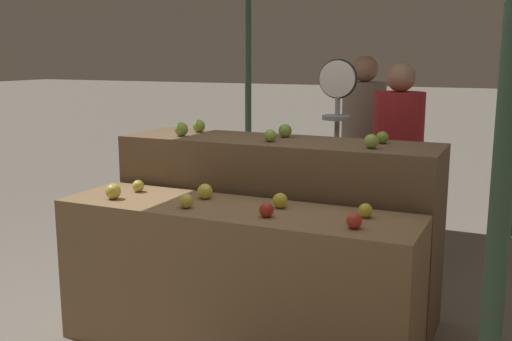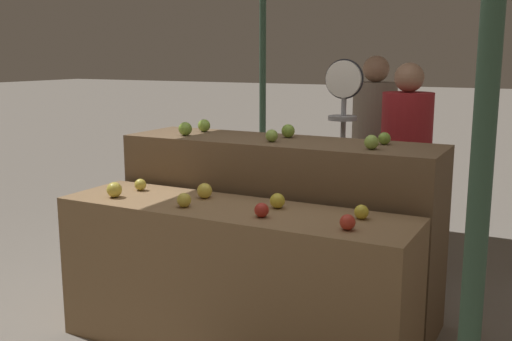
# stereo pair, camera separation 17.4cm
# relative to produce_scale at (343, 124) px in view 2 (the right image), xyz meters

# --- Properties ---
(display_counter_front) EXTENTS (1.99, 0.55, 0.83)m
(display_counter_front) POSITION_rel_produce_scale_xyz_m (-0.19, -1.23, -0.75)
(display_counter_front) COLOR olive
(display_counter_front) RESTS_ON ground_plane
(display_counter_back) EXTENTS (1.99, 0.55, 1.13)m
(display_counter_back) POSITION_rel_produce_scale_xyz_m (-0.19, -0.63, -0.61)
(display_counter_back) COLOR brown
(display_counter_back) RESTS_ON ground_plane
(apple_front_0) EXTENTS (0.09, 0.09, 0.09)m
(apple_front_0) POSITION_rel_produce_scale_xyz_m (-0.90, -1.34, -0.29)
(apple_front_0) COLOR gold
(apple_front_0) RESTS_ON display_counter_front
(apple_front_1) EXTENTS (0.08, 0.08, 0.08)m
(apple_front_1) POSITION_rel_produce_scale_xyz_m (-0.41, -1.35, -0.30)
(apple_front_1) COLOR gold
(apple_front_1) RESTS_ON display_counter_front
(apple_front_2) EXTENTS (0.07, 0.07, 0.07)m
(apple_front_2) POSITION_rel_produce_scale_xyz_m (0.05, -1.34, -0.30)
(apple_front_2) COLOR #B72D23
(apple_front_2) RESTS_ON display_counter_front
(apple_front_3) EXTENTS (0.07, 0.07, 0.07)m
(apple_front_3) POSITION_rel_produce_scale_xyz_m (0.51, -1.35, -0.30)
(apple_front_3) COLOR red
(apple_front_3) RESTS_ON display_counter_front
(apple_front_4) EXTENTS (0.07, 0.07, 0.07)m
(apple_front_4) POSITION_rel_produce_scale_xyz_m (-0.88, -1.13, -0.30)
(apple_front_4) COLOR gold
(apple_front_4) RESTS_ON display_counter_front
(apple_front_5) EXTENTS (0.09, 0.09, 0.09)m
(apple_front_5) POSITION_rel_produce_scale_xyz_m (-0.42, -1.12, -0.29)
(apple_front_5) COLOR yellow
(apple_front_5) RESTS_ON display_counter_front
(apple_front_6) EXTENTS (0.08, 0.08, 0.08)m
(apple_front_6) POSITION_rel_produce_scale_xyz_m (0.04, -1.14, -0.30)
(apple_front_6) COLOR gold
(apple_front_6) RESTS_ON display_counter_front
(apple_front_7) EXTENTS (0.07, 0.07, 0.07)m
(apple_front_7) POSITION_rel_produce_scale_xyz_m (0.51, -1.14, -0.30)
(apple_front_7) COLOR gold
(apple_front_7) RESTS_ON display_counter_front
(apple_back_0) EXTENTS (0.09, 0.09, 0.09)m
(apple_back_0) POSITION_rel_produce_scale_xyz_m (-0.81, -0.74, -0.00)
(apple_back_0) COLOR #7AA338
(apple_back_0) RESTS_ON display_counter_back
(apple_back_1) EXTENTS (0.08, 0.08, 0.08)m
(apple_back_1) POSITION_rel_produce_scale_xyz_m (-0.19, -0.74, -0.01)
(apple_back_1) COLOR #8EB247
(apple_back_1) RESTS_ON display_counter_back
(apple_back_2) EXTENTS (0.08, 0.08, 0.08)m
(apple_back_2) POSITION_rel_produce_scale_xyz_m (0.43, -0.75, -0.00)
(apple_back_2) COLOR #8EB247
(apple_back_2) RESTS_ON display_counter_back
(apple_back_3) EXTENTS (0.08, 0.08, 0.08)m
(apple_back_3) POSITION_rel_produce_scale_xyz_m (-0.81, -0.52, -0.00)
(apple_back_3) COLOR #84AD3D
(apple_back_3) RESTS_ON display_counter_back
(apple_back_4) EXTENTS (0.08, 0.08, 0.08)m
(apple_back_4) POSITION_rel_produce_scale_xyz_m (-0.18, -0.52, -0.00)
(apple_back_4) COLOR #7AA338
(apple_back_4) RESTS_ON display_counter_back
(apple_back_5) EXTENTS (0.07, 0.07, 0.07)m
(apple_back_5) POSITION_rel_produce_scale_xyz_m (0.44, -0.54, -0.01)
(apple_back_5) COLOR #7AA338
(apple_back_5) RESTS_ON display_counter_back
(produce_scale) EXTENTS (0.27, 0.20, 1.61)m
(produce_scale) POSITION_rel_produce_scale_xyz_m (0.00, 0.00, 0.00)
(produce_scale) COLOR #99999E
(produce_scale) RESTS_ON ground_plane
(person_vendor_at_scale) EXTENTS (0.43, 0.43, 1.59)m
(person_vendor_at_scale) POSITION_rel_produce_scale_xyz_m (0.37, 0.34, -0.26)
(person_vendor_at_scale) COLOR #2D2D38
(person_vendor_at_scale) RESTS_ON ground_plane
(person_customer_left) EXTENTS (0.49, 0.49, 1.64)m
(person_customer_left) POSITION_rel_produce_scale_xyz_m (-0.04, 0.90, -0.23)
(person_customer_left) COLOR #2D2D38
(person_customer_left) RESTS_ON ground_plane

